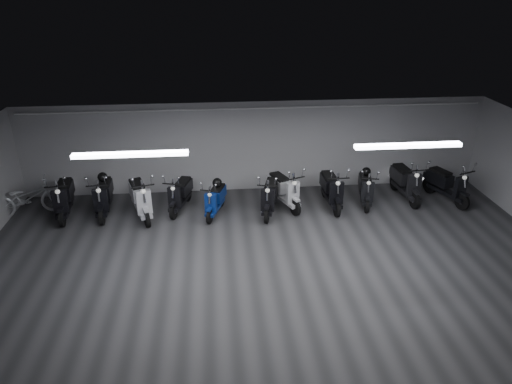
{
  "coord_description": "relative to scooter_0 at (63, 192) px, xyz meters",
  "views": [
    {
      "loc": [
        -1.23,
        -8.27,
        6.11
      ],
      "look_at": [
        -0.22,
        2.5,
        1.05
      ],
      "focal_mm": 32.39,
      "sensor_mm": 36.0,
      "label": 1
    }
  ],
  "objects": [
    {
      "name": "fluor_strip_left",
      "position": [
        2.47,
        -2.69,
        2.02
      ],
      "size": [
        2.4,
        0.18,
        0.08
      ],
      "primitive_type": "cube",
      "color": "white",
      "rests_on": "ceiling"
    },
    {
      "name": "ceiling",
      "position": [
        5.47,
        -3.69,
        2.08
      ],
      "size": [
        14.0,
        10.0,
        0.01
      ],
      "primitive_type": "cube",
      "color": "gray",
      "rests_on": "ground"
    },
    {
      "name": "scooter_4",
      "position": [
        4.18,
        -0.31,
        -0.12
      ],
      "size": [
        1.01,
        1.69,
        1.2
      ],
      "primitive_type": null,
      "rotation": [
        0.0,
        0.0,
        -0.32
      ],
      "color": "navy",
      "rests_on": "floor"
    },
    {
      "name": "scooter_10",
      "position": [
        11.03,
        -0.08,
        -0.02
      ],
      "size": [
        1.24,
        1.99,
        1.41
      ],
      "primitive_type": null,
      "rotation": [
        0.0,
        0.0,
        0.35
      ],
      "color": "black",
      "rests_on": "floor"
    },
    {
      "name": "back_wall",
      "position": [
        5.47,
        1.32,
        0.68
      ],
      "size": [
        14.0,
        0.01,
        2.8
      ],
      "primitive_type": "cube",
      "color": "#A4A4A7",
      "rests_on": "ground"
    },
    {
      "name": "scooter_3",
      "position": [
        3.19,
        0.07,
        -0.07
      ],
      "size": [
        1.06,
        1.84,
        1.3
      ],
      "primitive_type": null,
      "rotation": [
        0.0,
        0.0,
        -0.29
      ],
      "color": "black",
      "rests_on": "floor"
    },
    {
      "name": "scooter_7",
      "position": [
        7.53,
        -0.12,
        -0.01
      ],
      "size": [
        0.69,
        1.93,
        1.42
      ],
      "primitive_type": null,
      "rotation": [
        0.0,
        0.0,
        0.03
      ],
      "color": "black",
      "rests_on": "floor"
    },
    {
      "name": "scooter_8",
      "position": [
        8.58,
        -0.04,
        -0.08
      ],
      "size": [
        0.91,
        1.8,
        1.28
      ],
      "primitive_type": null,
      "rotation": [
        0.0,
        0.0,
        -0.21
      ],
      "color": "black",
      "rests_on": "floor"
    },
    {
      "name": "helmet_1",
      "position": [
        1.06,
        0.27,
        0.3
      ],
      "size": [
        0.28,
        0.28,
        0.28
      ],
      "primitive_type": "sphere",
      "color": "black",
      "rests_on": "scooter_1"
    },
    {
      "name": "helmet_0",
      "position": [
        4.25,
        -0.1,
        0.16
      ],
      "size": [
        0.27,
        0.27,
        0.27
      ],
      "primitive_type": "sphere",
      "color": "black",
      "rests_on": "scooter_4"
    },
    {
      "name": "scooter_2",
      "position": [
        2.12,
        -0.25,
        0.02
      ],
      "size": [
        1.27,
        2.09,
        1.47
      ],
      "primitive_type": null,
      "rotation": [
        0.0,
        0.0,
        0.33
      ],
      "color": "silver",
      "rests_on": "floor"
    },
    {
      "name": "scooter_1",
      "position": [
        1.07,
        0.0,
        -0.01
      ],
      "size": [
        0.75,
        1.94,
        1.42
      ],
      "primitive_type": null,
      "rotation": [
        0.0,
        0.0,
        0.06
      ],
      "color": "black",
      "rests_on": "floor"
    },
    {
      "name": "scooter_9",
      "position": [
        9.86,
        0.18,
        0.01
      ],
      "size": [
        0.79,
        2.0,
        1.45
      ],
      "primitive_type": null,
      "rotation": [
        0.0,
        0.0,
        0.07
      ],
      "color": "black",
      "rests_on": "floor"
    },
    {
      "name": "conduit",
      "position": [
        5.47,
        1.23,
        1.9
      ],
      "size": [
        13.6,
        0.05,
        0.05
      ],
      "primitive_type": "cylinder",
      "rotation": [
        0.0,
        1.57,
        0.0
      ],
      "color": "white",
      "rests_on": "back_wall"
    },
    {
      "name": "scooter_5",
      "position": [
        5.71,
        -0.36,
        -0.04
      ],
      "size": [
        1.05,
        1.92,
        1.36
      ],
      "primitive_type": null,
      "rotation": [
        0.0,
        0.0,
        -0.25
      ],
      "color": "black",
      "rests_on": "floor"
    },
    {
      "name": "floor",
      "position": [
        5.47,
        -3.69,
        -0.73
      ],
      "size": [
        14.0,
        10.0,
        0.01
      ],
      "primitive_type": "cube",
      "color": "#313133",
      "rests_on": "ground"
    },
    {
      "name": "bicycle",
      "position": [
        -1.03,
        0.13,
        -0.08
      ],
      "size": [
        2.1,
        1.26,
        1.28
      ],
      "primitive_type": "imported",
      "rotation": [
        0.0,
        0.0,
        1.87
      ],
      "color": "silver",
      "rests_on": "floor"
    },
    {
      "name": "fluor_strip_right",
      "position": [
        8.47,
        -2.69,
        2.02
      ],
      "size": [
        2.4,
        0.18,
        0.08
      ],
      "primitive_type": "cube",
      "color": "white",
      "rests_on": "ceiling"
    },
    {
      "name": "helmet_2",
      "position": [
        8.62,
        0.2,
        0.2
      ],
      "size": [
        0.26,
        0.26,
        0.26
      ],
      "primitive_type": "sphere",
      "color": "black",
      "rests_on": "scooter_8"
    },
    {
      "name": "scooter_0",
      "position": [
        0.0,
        0.0,
        0.0
      ],
      "size": [
        0.86,
        2.0,
        1.44
      ],
      "primitive_type": null,
      "rotation": [
        0.0,
        0.0,
        0.11
      ],
      "color": "black",
      "rests_on": "floor"
    },
    {
      "name": "scooter_6",
      "position": [
        6.17,
        0.0,
        -0.03
      ],
      "size": [
        1.27,
        1.96,
        1.39
      ],
      "primitive_type": null,
      "rotation": [
        0.0,
        0.0,
        0.38
      ],
      "color": "silver",
      "rests_on": "floor"
    }
  ]
}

